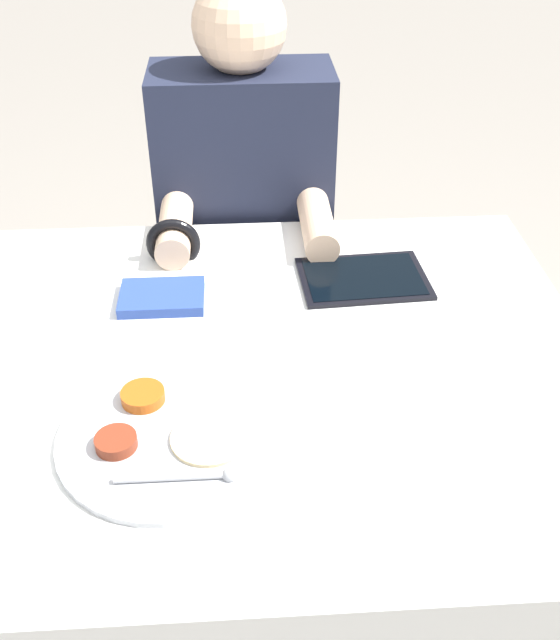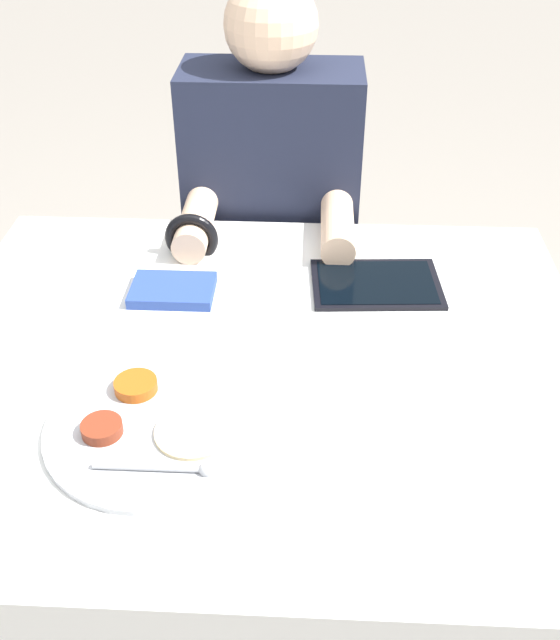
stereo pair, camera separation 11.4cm
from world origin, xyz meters
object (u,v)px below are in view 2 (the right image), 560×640
Objects in this scene: thali_tray at (155,425)px; red_notebook at (173,291)px; tablet_device at (376,284)px; person_diner at (272,251)px.

thali_tray reaches higher than red_notebook.
thali_tray is 0.54m from tablet_device.
thali_tray reaches higher than tablet_device.
red_notebook is 0.47m from person_diner.
red_notebook is at bearing 95.19° from thali_tray.
person_diner is at bearing 80.46° from thali_tray.
thali_tray is 1.30× the size of tablet_device.
person_diner is at bearing 121.28° from tablet_device.
red_notebook is at bearing -172.72° from tablet_device.
red_notebook is 0.13× the size of person_diner.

